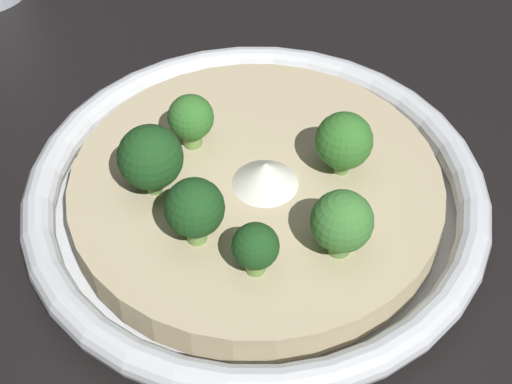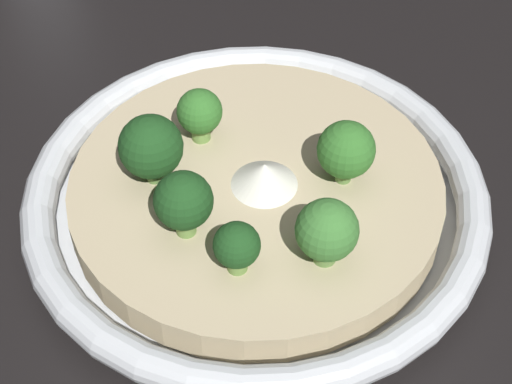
{
  "view_description": "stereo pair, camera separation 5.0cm",
  "coord_description": "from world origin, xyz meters",
  "px_view_note": "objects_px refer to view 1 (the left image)",
  "views": [
    {
      "loc": [
        0.3,
        0.16,
        0.38
      ],
      "look_at": [
        0.0,
        0.0,
        0.02
      ],
      "focal_mm": 55.0,
      "sensor_mm": 36.0,
      "label": 1
    },
    {
      "loc": [
        0.27,
        0.2,
        0.38
      ],
      "look_at": [
        0.0,
        0.0,
        0.02
      ],
      "focal_mm": 55.0,
      "sensor_mm": 36.0,
      "label": 2
    }
  ],
  "objects_px": {
    "risotto_bowl": "(256,195)",
    "broccoli_back": "(344,141)",
    "broccoli_right": "(255,248)",
    "broccoli_front": "(150,158)",
    "broccoli_back_right": "(342,223)",
    "broccoli_front_left": "(191,119)",
    "broccoli_front_right": "(195,209)"
  },
  "relations": [
    {
      "from": "broccoli_front_left",
      "to": "broccoli_front",
      "type": "height_order",
      "value": "broccoli_front"
    },
    {
      "from": "broccoli_front_left",
      "to": "broccoli_back_right",
      "type": "height_order",
      "value": "broccoli_back_right"
    },
    {
      "from": "risotto_bowl",
      "to": "broccoli_front_right",
      "type": "height_order",
      "value": "broccoli_front_right"
    },
    {
      "from": "broccoli_back_right",
      "to": "broccoli_back",
      "type": "height_order",
      "value": "same"
    },
    {
      "from": "risotto_bowl",
      "to": "broccoli_right",
      "type": "relative_size",
      "value": 8.76
    },
    {
      "from": "broccoli_back",
      "to": "broccoli_right",
      "type": "xyz_separation_m",
      "value": [
        0.09,
        -0.01,
        -0.01
      ]
    },
    {
      "from": "broccoli_front",
      "to": "broccoli_back",
      "type": "bearing_deg",
      "value": 126.72
    },
    {
      "from": "broccoli_front_left",
      "to": "broccoli_back",
      "type": "bearing_deg",
      "value": 104.11
    },
    {
      "from": "broccoli_front",
      "to": "broccoli_front_right",
      "type": "xyz_separation_m",
      "value": [
        0.02,
        0.04,
        -0.0
      ]
    },
    {
      "from": "broccoli_front",
      "to": "broccoli_back",
      "type": "relative_size",
      "value": 1.1
    },
    {
      "from": "broccoli_back_right",
      "to": "broccoli_front_left",
      "type": "bearing_deg",
      "value": -106.62
    },
    {
      "from": "broccoli_front_left",
      "to": "broccoli_back_right",
      "type": "xyz_separation_m",
      "value": [
        0.04,
        0.12,
        0.0
      ]
    },
    {
      "from": "broccoli_back",
      "to": "broccoli_right",
      "type": "relative_size",
      "value": 1.28
    },
    {
      "from": "broccoli_front",
      "to": "broccoli_front_right",
      "type": "relative_size",
      "value": 1.08
    },
    {
      "from": "broccoli_front_right",
      "to": "risotto_bowl",
      "type": "bearing_deg",
      "value": 172.67
    },
    {
      "from": "broccoli_back",
      "to": "broccoli_right",
      "type": "height_order",
      "value": "broccoli_back"
    },
    {
      "from": "broccoli_front",
      "to": "broccoli_back",
      "type": "xyz_separation_m",
      "value": [
        -0.07,
        0.09,
        -0.0
      ]
    },
    {
      "from": "broccoli_front_left",
      "to": "broccoli_right",
      "type": "relative_size",
      "value": 1.12
    },
    {
      "from": "broccoli_front_left",
      "to": "broccoli_right",
      "type": "distance_m",
      "value": 0.11
    },
    {
      "from": "risotto_bowl",
      "to": "broccoli_back",
      "type": "xyz_separation_m",
      "value": [
        -0.03,
        0.04,
        0.04
      ]
    },
    {
      "from": "broccoli_back_right",
      "to": "broccoli_front",
      "type": "xyz_separation_m",
      "value": [
        0.01,
        -0.12,
        0.0
      ]
    },
    {
      "from": "broccoli_back_right",
      "to": "broccoli_front_right",
      "type": "height_order",
      "value": "broccoli_front_right"
    },
    {
      "from": "broccoli_back_right",
      "to": "broccoli_right",
      "type": "height_order",
      "value": "broccoli_back_right"
    },
    {
      "from": "broccoli_front_left",
      "to": "broccoli_front_right",
      "type": "xyz_separation_m",
      "value": [
        0.07,
        0.04,
        0.0
      ]
    },
    {
      "from": "risotto_bowl",
      "to": "broccoli_right",
      "type": "bearing_deg",
      "value": 28.19
    },
    {
      "from": "broccoli_front_left",
      "to": "broccoli_back",
      "type": "distance_m",
      "value": 0.1
    },
    {
      "from": "risotto_bowl",
      "to": "broccoli_back_right",
      "type": "distance_m",
      "value": 0.08
    },
    {
      "from": "broccoli_front",
      "to": "broccoli_back_right",
      "type": "bearing_deg",
      "value": 94.97
    },
    {
      "from": "broccoli_back_right",
      "to": "broccoli_front_right",
      "type": "xyz_separation_m",
      "value": [
        0.03,
        -0.08,
        0.0
      ]
    },
    {
      "from": "broccoli_front_left",
      "to": "broccoli_front",
      "type": "relative_size",
      "value": 0.79
    },
    {
      "from": "broccoli_front",
      "to": "risotto_bowl",
      "type": "bearing_deg",
      "value": 126.12
    },
    {
      "from": "broccoli_front_left",
      "to": "broccoli_right",
      "type": "height_order",
      "value": "broccoli_front_left"
    }
  ]
}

